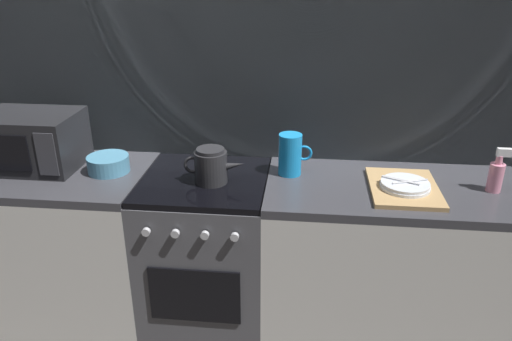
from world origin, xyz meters
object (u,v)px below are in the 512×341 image
dish_pile (404,187)px  spray_bottle (496,174)px  stove_unit (208,258)px  microwave (31,141)px  pitcher (290,154)px  mixing_bowl (108,164)px  kettle (211,166)px

dish_pile → spray_bottle: spray_bottle is taller
stove_unit → dish_pile: size_ratio=2.25×
microwave → spray_bottle: bearing=-1.4°
stove_unit → pitcher: bearing=13.2°
mixing_bowl → pitcher: bearing=4.2°
microwave → spray_bottle: microwave is taller
microwave → dish_pile: microwave is taller
microwave → spray_bottle: (2.18, -0.05, -0.06)m
dish_pile → spray_bottle: 0.40m
stove_unit → mixing_bowl: (-0.48, 0.03, 0.49)m
kettle → microwave: bearing=173.9°
stove_unit → spray_bottle: spray_bottle is taller
dish_pile → microwave: bearing=176.9°
pitcher → mixing_bowl: bearing=-175.8°
kettle → spray_bottle: size_ratio=1.40×
mixing_bowl → dish_pile: (1.39, -0.07, -0.02)m
kettle → stove_unit: bearing=138.5°
stove_unit → microwave: bearing=176.2°
kettle → dish_pile: size_ratio=0.71×
mixing_bowl → dish_pile: mixing_bowl is taller
mixing_bowl → microwave: bearing=175.9°
stove_unit → pitcher: (0.40, 0.09, 0.55)m
spray_bottle → dish_pile: bearing=-173.9°
stove_unit → microwave: 1.05m
stove_unit → spray_bottle: 1.42m
stove_unit → spray_bottle: size_ratio=4.43×
dish_pile → spray_bottle: size_ratio=1.97×
kettle → pitcher: size_ratio=1.42×
microwave → stove_unit: bearing=-3.8°
mixing_bowl → pitcher: 0.88m
mixing_bowl → pitcher: pitcher is taller
kettle → mixing_bowl: 0.53m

